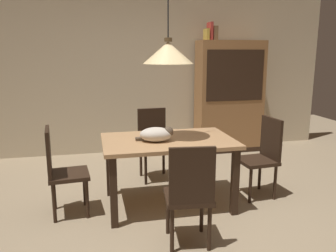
# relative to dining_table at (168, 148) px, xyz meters

# --- Properties ---
(ground) EXTENTS (10.00, 10.00, 0.00)m
(ground) POSITION_rel_dining_table_xyz_m (0.07, -0.40, -0.65)
(ground) COLOR #998466
(back_wall) EXTENTS (6.40, 0.10, 2.90)m
(back_wall) POSITION_rel_dining_table_xyz_m (0.07, 2.25, 0.80)
(back_wall) COLOR beige
(back_wall) RESTS_ON ground
(dining_table) EXTENTS (1.40, 0.90, 0.75)m
(dining_table) POSITION_rel_dining_table_xyz_m (0.00, 0.00, 0.00)
(dining_table) COLOR tan
(dining_table) RESTS_ON ground
(chair_far_back) EXTENTS (0.42, 0.42, 0.93)m
(chair_far_back) POSITION_rel_dining_table_xyz_m (-0.00, 0.88, -0.14)
(chair_far_back) COLOR black
(chair_far_back) RESTS_ON ground
(chair_right_side) EXTENTS (0.43, 0.43, 0.93)m
(chair_right_side) POSITION_rel_dining_table_xyz_m (1.13, 0.01, -0.14)
(chair_right_side) COLOR black
(chair_right_side) RESTS_ON ground
(chair_left_side) EXTENTS (0.44, 0.44, 0.93)m
(chair_left_side) POSITION_rel_dining_table_xyz_m (-1.13, -0.01, -0.14)
(chair_left_side) COLOR black
(chair_left_side) RESTS_ON ground
(chair_near_front) EXTENTS (0.44, 0.44, 0.93)m
(chair_near_front) POSITION_rel_dining_table_xyz_m (-0.01, -0.88, -0.14)
(chair_near_front) COLOR black
(chair_near_front) RESTS_ON ground
(cat_sleeping) EXTENTS (0.39, 0.26, 0.16)m
(cat_sleeping) POSITION_rel_dining_table_xyz_m (-0.13, -0.07, 0.18)
(cat_sleeping) COLOR beige
(cat_sleeping) RESTS_ON dining_table
(pendant_lamp) EXTENTS (0.52, 0.52, 1.30)m
(pendant_lamp) POSITION_rel_dining_table_xyz_m (0.00, 0.00, 1.01)
(pendant_lamp) COLOR beige
(hutch_bookcase) EXTENTS (1.12, 0.45, 1.85)m
(hutch_bookcase) POSITION_rel_dining_table_xyz_m (1.48, 1.92, 0.24)
(hutch_bookcase) COLOR olive
(hutch_bookcase) RESTS_ON ground
(book_yellow_short) EXTENTS (0.04, 0.20, 0.18)m
(book_yellow_short) POSITION_rel_dining_table_xyz_m (1.06, 1.92, 1.29)
(book_yellow_short) COLOR gold
(book_yellow_short) RESTS_ON hutch_bookcase
(book_red_tall) EXTENTS (0.04, 0.22, 0.28)m
(book_red_tall) POSITION_rel_dining_table_xyz_m (1.11, 1.92, 1.34)
(book_red_tall) COLOR #B73833
(book_red_tall) RESTS_ON hutch_bookcase
(book_brown_thick) EXTENTS (0.06, 0.24, 0.22)m
(book_brown_thick) POSITION_rel_dining_table_xyz_m (1.18, 1.92, 1.31)
(book_brown_thick) COLOR brown
(book_brown_thick) RESTS_ON hutch_bookcase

